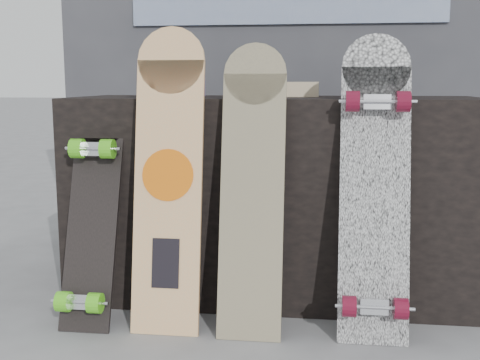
# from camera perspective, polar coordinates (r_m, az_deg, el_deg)

# --- Properties ---
(ground) EXTENTS (60.00, 60.00, 0.00)m
(ground) POSITION_cam_1_polar(r_m,az_deg,el_deg) (2.10, 2.23, -14.87)
(ground) COLOR slate
(ground) RESTS_ON ground
(vendor_table) EXTENTS (1.60, 0.60, 0.80)m
(vendor_table) POSITION_cam_1_polar(r_m,az_deg,el_deg) (2.46, 3.32, -1.50)
(vendor_table) COLOR black
(vendor_table) RESTS_ON ground
(booth) EXTENTS (2.40, 0.22, 2.20)m
(booth) POSITION_cam_1_polar(r_m,az_deg,el_deg) (3.27, 4.51, 13.50)
(booth) COLOR #37373D
(booth) RESTS_ON ground
(merch_box_purple) EXTENTS (0.18, 0.12, 0.10)m
(merch_box_purple) POSITION_cam_1_polar(r_m,az_deg,el_deg) (2.56, -5.57, 9.02)
(merch_box_purple) COLOR #443A78
(merch_box_purple) RESTS_ON vendor_table
(merch_box_small) EXTENTS (0.14, 0.14, 0.12)m
(merch_box_small) POSITION_cam_1_polar(r_m,az_deg,el_deg) (2.34, 13.61, 9.03)
(merch_box_small) COLOR #443A78
(merch_box_small) RESTS_ON vendor_table
(merch_box_flat) EXTENTS (0.22, 0.10, 0.06)m
(merch_box_flat) POSITION_cam_1_polar(r_m,az_deg,el_deg) (2.49, 4.91, 8.57)
(merch_box_flat) COLOR #D1B78C
(merch_box_flat) RESTS_ON vendor_table
(longboard_geisha) EXTENTS (0.24, 0.21, 1.05)m
(longboard_geisha) POSITION_cam_1_polar(r_m,az_deg,el_deg) (2.09, -6.80, 0.88)
(longboard_geisha) COLOR #C8B286
(longboard_geisha) RESTS_ON ground
(longboard_celtic) EXTENTS (0.22, 0.23, 1.00)m
(longboard_celtic) POSITION_cam_1_polar(r_m,az_deg,el_deg) (2.05, 1.19, 0.00)
(longboard_celtic) COLOR beige
(longboard_celtic) RESTS_ON ground
(longboard_cascadia) EXTENTS (0.23, 0.31, 1.03)m
(longboard_cascadia) POSITION_cam_1_polar(r_m,az_deg,el_deg) (2.06, 12.68, -0.19)
(longboard_cascadia) COLOR white
(longboard_cascadia) RESTS_ON ground
(skateboard_dark) EXTENTS (0.18, 0.34, 0.79)m
(skateboard_dark) POSITION_cam_1_polar(r_m,az_deg,el_deg) (2.21, -13.88, -2.91)
(skateboard_dark) COLOR black
(skateboard_dark) RESTS_ON ground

